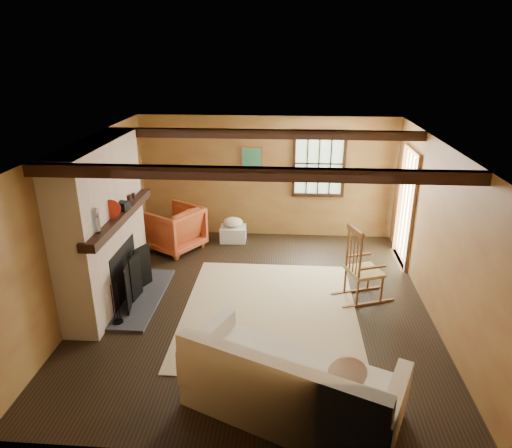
# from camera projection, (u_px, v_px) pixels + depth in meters

# --- Properties ---
(ground) EXTENTS (5.50, 5.50, 0.00)m
(ground) POSITION_uv_depth(u_px,v_px,m) (257.00, 303.00, 6.86)
(ground) COLOR black
(ground) RESTS_ON ground
(room_envelope) EXTENTS (5.02, 5.52, 2.44)m
(room_envelope) POSITION_uv_depth(u_px,v_px,m) (274.00, 195.00, 6.49)
(room_envelope) COLOR olive
(room_envelope) RESTS_ON ground
(fireplace) EXTENTS (1.02, 2.30, 2.40)m
(fireplace) POSITION_uv_depth(u_px,v_px,m) (104.00, 232.00, 6.61)
(fireplace) COLOR #AF6144
(fireplace) RESTS_ON ground
(rug) EXTENTS (2.50, 3.00, 0.01)m
(rug) POSITION_uv_depth(u_px,v_px,m) (270.00, 311.00, 6.66)
(rug) COLOR tan
(rug) RESTS_ON ground
(rocking_chair) EXTENTS (0.95, 0.71, 1.18)m
(rocking_chair) POSITION_uv_depth(u_px,v_px,m) (362.00, 269.00, 6.83)
(rocking_chair) COLOR tan
(rocking_chair) RESTS_ON ground
(sofa) EXTENTS (2.42, 1.78, 0.90)m
(sofa) POSITION_uv_depth(u_px,v_px,m) (290.00, 389.00, 4.69)
(sofa) COLOR silver
(sofa) RESTS_ON ground
(firewood_pile) EXTENTS (0.66, 0.12, 0.24)m
(firewood_pile) POSITION_uv_depth(u_px,v_px,m) (176.00, 232.00, 9.22)
(firewood_pile) COLOR #503D22
(firewood_pile) RESTS_ON ground
(laundry_basket) EXTENTS (0.52, 0.40, 0.30)m
(laundry_basket) POSITION_uv_depth(u_px,v_px,m) (233.00, 234.00, 9.02)
(laundry_basket) COLOR silver
(laundry_basket) RESTS_ON ground
(basket_pillow) EXTENTS (0.39, 0.31, 0.19)m
(basket_pillow) POSITION_uv_depth(u_px,v_px,m) (233.00, 222.00, 8.94)
(basket_pillow) COLOR silver
(basket_pillow) RESTS_ON laundry_basket
(armchair) EXTENTS (1.24, 1.24, 0.83)m
(armchair) POSITION_uv_depth(u_px,v_px,m) (174.00, 229.00, 8.57)
(armchair) COLOR #BF6026
(armchair) RESTS_ON ground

